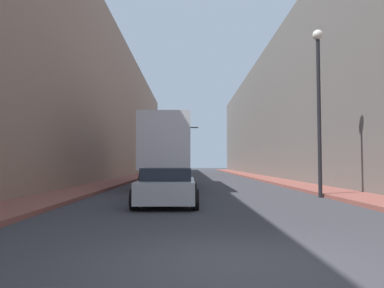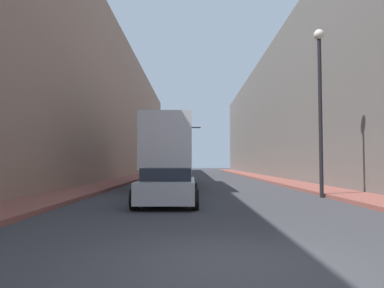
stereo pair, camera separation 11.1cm
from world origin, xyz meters
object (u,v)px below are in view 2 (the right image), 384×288
(semi_truck, at_px, (171,151))
(sedan_car, at_px, (167,186))
(street_lamp, at_px, (318,90))
(traffic_signal_gantry, at_px, (166,139))

(semi_truck, distance_m, sedan_car, 11.25)
(semi_truck, relative_size, street_lamp, 2.01)
(traffic_signal_gantry, bearing_deg, semi_truck, -84.82)
(semi_truck, relative_size, sedan_car, 3.06)
(sedan_car, height_order, traffic_signal_gantry, traffic_signal_gantry)
(semi_truck, bearing_deg, street_lamp, -52.46)
(traffic_signal_gantry, height_order, street_lamp, street_lamp)
(semi_truck, bearing_deg, traffic_signal_gantry, 95.18)
(street_lamp, bearing_deg, sedan_car, -158.60)
(sedan_car, xyz_separation_m, traffic_signal_gantry, (-1.85, 26.63, 3.32))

